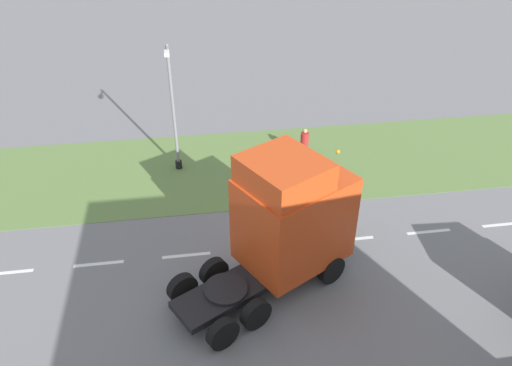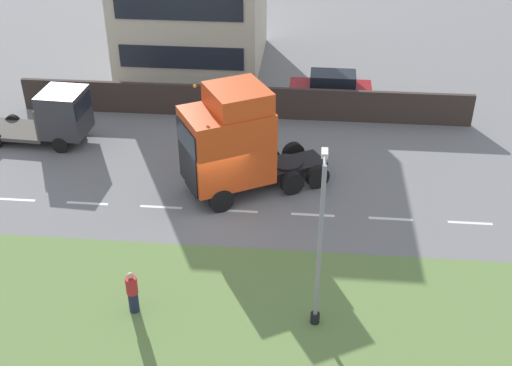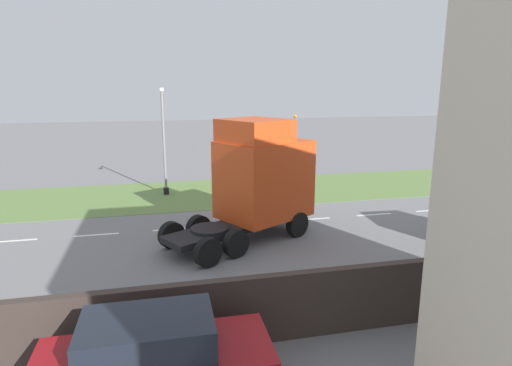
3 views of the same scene
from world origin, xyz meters
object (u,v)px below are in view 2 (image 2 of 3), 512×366
Objects in this scene: flatbed_truck at (56,116)px; lamp_post at (319,254)px; lorry_cab at (232,143)px; pedestrian at (133,293)px; parked_car at (331,90)px.

lamp_post is at bearing 51.53° from flatbed_truck.
flatbed_truck is at bearing 38.36° from lorry_cab.
lamp_post is (-11.48, -12.80, 1.34)m from flatbed_truck.
lorry_cab reaches higher than flatbed_truck.
pedestrian is at bearing 90.75° from lamp_post.
lamp_post reaches higher than lorry_cab.
flatbed_truck is 3.56× the size of pedestrian.
lamp_post is at bearing -89.25° from pedestrian.
lorry_cab is 1.09× the size of lamp_post.
lamp_post reaches higher than pedestrian.
flatbed_truck is (3.77, 9.14, -0.97)m from lorry_cab.
lamp_post is 6.40m from pedestrian.
lamp_post reaches higher than flatbed_truck.
parked_car is at bearing -2.06° from lamp_post.
lorry_cab is 8.54m from lamp_post.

